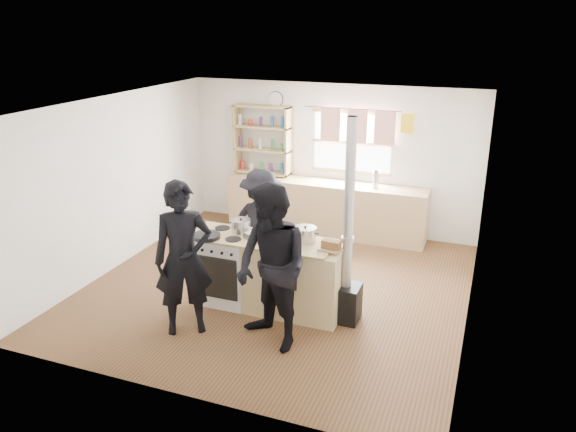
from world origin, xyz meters
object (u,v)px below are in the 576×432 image
Objects in this scene: cooking_island at (272,274)px; flue_heater at (347,271)px; thermos at (376,179)px; person_far at (261,224)px; stockpot_counter at (305,234)px; person_near_right at (272,268)px; person_near_left at (183,259)px; skillet_greens at (207,236)px; roast_tray at (260,236)px; stockpot_stove at (241,226)px; bread_board at (331,246)px.

flue_heater reaches higher than cooking_island.
thermos is 2.29m from person_far.
stockpot_counter is 0.14× the size of person_near_right.
flue_heater is at bearing -6.01° from person_near_left.
roast_tray reaches higher than skillet_greens.
person_near_right is at bearing -29.83° from person_near_left.
stockpot_stove is at bearing 160.89° from roast_tray.
person_near_left reaches higher than skillet_greens.
stockpot_counter is at bearing 171.96° from flue_heater.
thermos is 0.15× the size of person_near_right.
person_near_right is 1.20× the size of person_far.
roast_tray is at bearing 21.08° from person_near_left.
cooking_island is 0.72m from stockpot_stove.
thermos is at bearing 73.31° from roast_tray.
flue_heater is at bearing -8.04° from stockpot_counter.
skillet_greens is at bearing -135.11° from stockpot_stove.
person_near_left reaches higher than stockpot_counter.
person_far is at bearing 120.71° from cooking_island.
stockpot_counter is (0.86, 0.02, 0.00)m from stockpot_stove.
skillet_greens is (-1.47, -2.99, -0.08)m from thermos.
roast_tray is 0.26× the size of person_far.
skillet_greens is at bearing -164.14° from stockpot_counter.
bread_board is (1.23, -0.14, -0.04)m from stockpot_stove.
person_far is at bearing 112.72° from roast_tray.
bread_board is (0.92, -0.03, 0.01)m from roast_tray.
roast_tray is (-0.83, -2.78, -0.07)m from thermos.
stockpot_stove is (-1.15, -2.67, -0.02)m from thermos.
person_near_right reaches higher than person_far.
person_far is (-0.35, 0.84, -0.19)m from roast_tray.
stockpot_stove is 0.16× the size of person_far.
person_near_left is at bearing -151.90° from bread_board.
flue_heater is (1.73, 0.26, -0.30)m from skillet_greens.
thermos is 2.67m from stockpot_counter.
skillet_greens is 1.46× the size of stockpot_stove.
flue_heater is 1.65m from person_far.
person_far is (-0.49, 0.83, 0.32)m from cooking_island.
cooking_island is at bearing 142.32° from person_near_right.
person_near_right is at bearing -95.87° from thermos.
skillet_greens is 1.10m from person_far.
bread_board is (0.78, -0.04, 0.51)m from cooking_island.
roast_tray is 1.03m from person_near_left.
cooking_island is at bearing 176.93° from bread_board.
cooking_island is 1.25× the size of person_far.
person_near_left is 0.97× the size of person_near_right.
cooking_island is 5.45× the size of skillet_greens.
stockpot_counter is at bearing 1.02° from stockpot_stove.
person_far is at bearing 151.30° from flue_heater.
person_far is (-0.04, 0.73, -0.23)m from stockpot_stove.
thermos is at bearing 63.87° from skillet_greens.
person_near_right is at bearing 126.40° from person_far.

